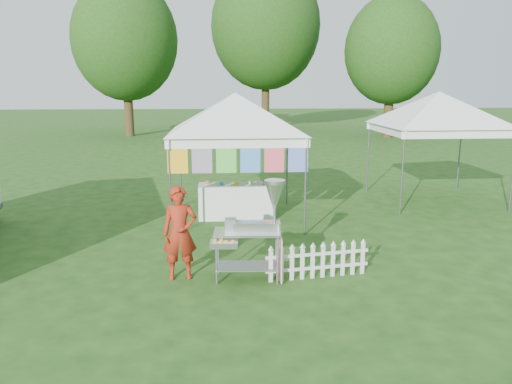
{
  "coord_description": "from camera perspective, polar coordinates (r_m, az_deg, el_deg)",
  "views": [
    {
      "loc": [
        -0.4,
        -8.16,
        3.18
      ],
      "look_at": [
        0.32,
        1.44,
        1.1
      ],
      "focal_mm": 35.0,
      "sensor_mm": 36.0,
      "label": 1
    }
  ],
  "objects": [
    {
      "name": "tree_left",
      "position": [
        32.75,
        -14.75,
        16.44
      ],
      "size": [
        6.4,
        6.4,
        9.53
      ],
      "color": "#3C2C15",
      "rests_on": "ground"
    },
    {
      "name": "picket_fence",
      "position": [
        8.46,
        7.07,
        -7.89
      ],
      "size": [
        1.78,
        0.3,
        0.56
      ],
      "rotation": [
        0.0,
        0.0,
        0.15
      ],
      "color": "silver",
      "rests_on": "ground"
    },
    {
      "name": "donut_cart",
      "position": [
        8.14,
        0.21,
        -3.46
      ],
      "size": [
        1.24,
        0.77,
        1.67
      ],
      "rotation": [
        0.0,
        0.0,
        -0.06
      ],
      "color": "gray",
      "rests_on": "ground"
    },
    {
      "name": "tree_right",
      "position": [
        31.96,
        15.25,
        15.35
      ],
      "size": [
        5.6,
        5.6,
        8.42
      ],
      "color": "#3C2C15",
      "rests_on": "ground"
    },
    {
      "name": "display_table",
      "position": [
        12.13,
        -2.29,
        -1.03
      ],
      "size": [
        1.8,
        0.7,
        0.82
      ],
      "primitive_type": "cube",
      "color": "white",
      "rests_on": "ground"
    },
    {
      "name": "tree_mid",
      "position": [
        36.53,
        1.12,
        18.39
      ],
      "size": [
        7.6,
        7.6,
        11.52
      ],
      "color": "#3C2C15",
      "rests_on": "ground"
    },
    {
      "name": "canopy_right",
      "position": [
        14.42,
        20.22,
        10.7
      ],
      "size": [
        4.24,
        4.24,
        3.45
      ],
      "color": "#59595E",
      "rests_on": "ground"
    },
    {
      "name": "canopy_main",
      "position": [
        11.66,
        -2.37,
        11.23
      ],
      "size": [
        4.24,
        4.24,
        3.45
      ],
      "color": "#59595E",
      "rests_on": "ground"
    },
    {
      "name": "ground",
      "position": [
        8.76,
        -1.4,
        -9.08
      ],
      "size": [
        120.0,
        120.0,
        0.0
      ],
      "primitive_type": "plane",
      "color": "#1D4313",
      "rests_on": "ground"
    },
    {
      "name": "vendor",
      "position": [
        8.32,
        -8.7,
        -4.67
      ],
      "size": [
        0.6,
        0.42,
        1.57
      ],
      "primitive_type": "imported",
      "rotation": [
        0.0,
        0.0,
        0.09
      ],
      "color": "maroon",
      "rests_on": "ground"
    }
  ]
}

